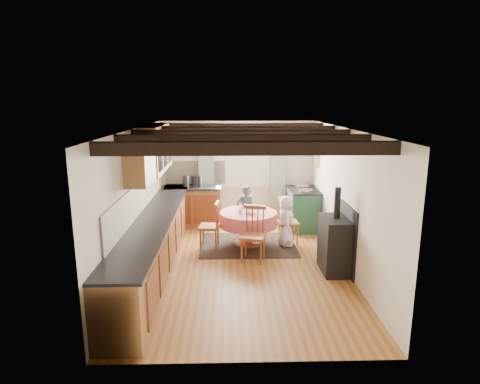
{
  "coord_description": "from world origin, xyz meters",
  "views": [
    {
      "loc": [
        -0.21,
        -6.71,
        2.85
      ],
      "look_at": [
        0.0,
        0.8,
        1.15
      ],
      "focal_mm": 30.17,
      "sensor_mm": 36.0,
      "label": 1
    }
  ],
  "objects_px": {
    "chair_left": "(209,225)",
    "chair_right": "(288,221)",
    "aga_range": "(303,208)",
    "cup": "(240,211)",
    "child_right": "(286,221)",
    "dining_table": "(248,229)",
    "child_far": "(246,211)",
    "chair_near": "(253,234)",
    "cast_iron_stove": "(336,230)"
  },
  "relations": [
    {
      "from": "aga_range",
      "to": "cup",
      "type": "xyz_separation_m",
      "value": [
        -1.46,
        -1.17,
        0.27
      ]
    },
    {
      "from": "chair_right",
      "to": "dining_table",
      "type": "bearing_deg",
      "value": 92.92
    },
    {
      "from": "chair_near",
      "to": "cast_iron_stove",
      "type": "bearing_deg",
      "value": -5.95
    },
    {
      "from": "cast_iron_stove",
      "to": "chair_right",
      "type": "bearing_deg",
      "value": 112.59
    },
    {
      "from": "child_far",
      "to": "cup",
      "type": "height_order",
      "value": "child_far"
    },
    {
      "from": "dining_table",
      "to": "chair_near",
      "type": "xyz_separation_m",
      "value": [
        0.05,
        -0.81,
        0.16
      ]
    },
    {
      "from": "chair_near",
      "to": "cast_iron_stove",
      "type": "distance_m",
      "value": 1.47
    },
    {
      "from": "dining_table",
      "to": "aga_range",
      "type": "xyz_separation_m",
      "value": [
        1.3,
        1.09,
        0.12
      ]
    },
    {
      "from": "aga_range",
      "to": "child_right",
      "type": "distance_m",
      "value": 1.24
    },
    {
      "from": "child_far",
      "to": "chair_near",
      "type": "bearing_deg",
      "value": 77.5
    },
    {
      "from": "cast_iron_stove",
      "to": "child_right",
      "type": "height_order",
      "value": "cast_iron_stove"
    },
    {
      "from": "chair_right",
      "to": "child_far",
      "type": "bearing_deg",
      "value": 56.33
    },
    {
      "from": "aga_range",
      "to": "child_right",
      "type": "xyz_separation_m",
      "value": [
        -0.54,
        -1.12,
        0.05
      ]
    },
    {
      "from": "dining_table",
      "to": "chair_near",
      "type": "distance_m",
      "value": 0.82
    },
    {
      "from": "dining_table",
      "to": "aga_range",
      "type": "bearing_deg",
      "value": 40.06
    },
    {
      "from": "chair_left",
      "to": "chair_right",
      "type": "xyz_separation_m",
      "value": [
        1.6,
        0.19,
        0.01
      ]
    },
    {
      "from": "chair_right",
      "to": "cup",
      "type": "relative_size",
      "value": 10.18
    },
    {
      "from": "chair_left",
      "to": "child_right",
      "type": "relative_size",
      "value": 0.91
    },
    {
      "from": "aga_range",
      "to": "child_right",
      "type": "relative_size",
      "value": 0.98
    },
    {
      "from": "chair_right",
      "to": "child_far",
      "type": "height_order",
      "value": "child_far"
    },
    {
      "from": "dining_table",
      "to": "chair_near",
      "type": "height_order",
      "value": "chair_near"
    },
    {
      "from": "chair_left",
      "to": "aga_range",
      "type": "xyz_separation_m",
      "value": [
        2.08,
        1.18,
        -0.0
      ]
    },
    {
      "from": "aga_range",
      "to": "cast_iron_stove",
      "type": "xyz_separation_m",
      "value": [
        0.11,
        -2.41,
        0.27
      ]
    },
    {
      "from": "chair_left",
      "to": "child_right",
      "type": "height_order",
      "value": "child_right"
    },
    {
      "from": "chair_left",
      "to": "cast_iron_stove",
      "type": "xyz_separation_m",
      "value": [
        2.19,
        -1.22,
        0.27
      ]
    },
    {
      "from": "chair_left",
      "to": "cup",
      "type": "height_order",
      "value": "chair_left"
    },
    {
      "from": "cast_iron_stove",
      "to": "child_far",
      "type": "xyz_separation_m",
      "value": [
        -1.44,
        1.9,
        -0.18
      ]
    },
    {
      "from": "aga_range",
      "to": "cup",
      "type": "height_order",
      "value": "aga_range"
    },
    {
      "from": "chair_left",
      "to": "chair_right",
      "type": "bearing_deg",
      "value": 102.81
    },
    {
      "from": "child_far",
      "to": "cup",
      "type": "relative_size",
      "value": 11.88
    },
    {
      "from": "chair_right",
      "to": "cast_iron_stove",
      "type": "relative_size",
      "value": 0.65
    },
    {
      "from": "dining_table",
      "to": "cast_iron_stove",
      "type": "bearing_deg",
      "value": -43.03
    },
    {
      "from": "chair_near",
      "to": "aga_range",
      "type": "relative_size",
      "value": 1.0
    },
    {
      "from": "chair_left",
      "to": "child_right",
      "type": "xyz_separation_m",
      "value": [
        1.53,
        0.07,
        0.05
      ]
    },
    {
      "from": "chair_right",
      "to": "cup",
      "type": "distance_m",
      "value": 1.03
    },
    {
      "from": "chair_right",
      "to": "child_right",
      "type": "height_order",
      "value": "child_right"
    },
    {
      "from": "aga_range",
      "to": "cup",
      "type": "relative_size",
      "value": 10.79
    },
    {
      "from": "aga_range",
      "to": "cup",
      "type": "bearing_deg",
      "value": -141.39
    },
    {
      "from": "chair_left",
      "to": "cup",
      "type": "xyz_separation_m",
      "value": [
        0.61,
        0.02,
        0.27
      ]
    },
    {
      "from": "chair_near",
      "to": "chair_left",
      "type": "distance_m",
      "value": 1.09
    },
    {
      "from": "chair_near",
      "to": "cup",
      "type": "relative_size",
      "value": 10.78
    },
    {
      "from": "chair_near",
      "to": "child_right",
      "type": "xyz_separation_m",
      "value": [
        0.7,
        0.78,
        0.01
      ]
    },
    {
      "from": "chair_right",
      "to": "child_far",
      "type": "relative_size",
      "value": 0.86
    },
    {
      "from": "aga_range",
      "to": "child_right",
      "type": "bearing_deg",
      "value": -115.97
    },
    {
      "from": "chair_right",
      "to": "cup",
      "type": "bearing_deg",
      "value": 96.17
    },
    {
      "from": "dining_table",
      "to": "cup",
      "type": "distance_m",
      "value": 0.43
    },
    {
      "from": "cast_iron_stove",
      "to": "child_right",
      "type": "distance_m",
      "value": 1.46
    },
    {
      "from": "dining_table",
      "to": "cup",
      "type": "relative_size",
      "value": 12.25
    },
    {
      "from": "dining_table",
      "to": "chair_right",
      "type": "height_order",
      "value": "chair_right"
    },
    {
      "from": "chair_left",
      "to": "cast_iron_stove",
      "type": "distance_m",
      "value": 2.52
    }
  ]
}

